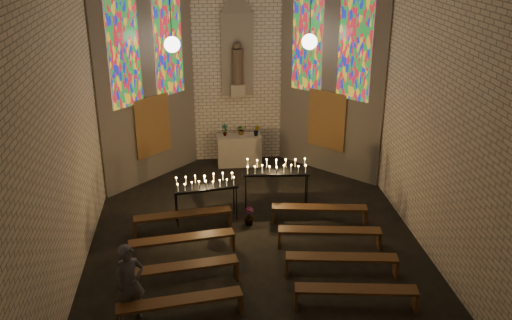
{
  "coord_description": "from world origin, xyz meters",
  "views": [
    {
      "loc": [
        -1.24,
        -11.59,
        7.24
      ],
      "look_at": [
        0.07,
        0.93,
        2.01
      ],
      "focal_mm": 40.0,
      "sensor_mm": 36.0,
      "label": 1
    }
  ],
  "objects_px": {
    "aisle_flower_pot": "(249,216)",
    "votive_stand_left": "(205,184)",
    "altar": "(239,150)",
    "votive_stand_right": "(276,169)",
    "visitor": "(130,283)"
  },
  "relations": [
    {
      "from": "altar",
      "to": "aisle_flower_pot",
      "type": "relative_size",
      "value": 3.0
    },
    {
      "from": "aisle_flower_pot",
      "to": "votive_stand_left",
      "type": "height_order",
      "value": "votive_stand_left"
    },
    {
      "from": "votive_stand_left",
      "to": "votive_stand_right",
      "type": "bearing_deg",
      "value": 8.37
    },
    {
      "from": "votive_stand_left",
      "to": "votive_stand_right",
      "type": "distance_m",
      "value": 2.02
    },
    {
      "from": "aisle_flower_pot",
      "to": "votive_stand_right",
      "type": "xyz_separation_m",
      "value": [
        0.83,
        0.93,
        0.89
      ]
    },
    {
      "from": "altar",
      "to": "visitor",
      "type": "distance_m",
      "value": 8.04
    },
    {
      "from": "votive_stand_left",
      "to": "altar",
      "type": "bearing_deg",
      "value": 63.48
    },
    {
      "from": "aisle_flower_pot",
      "to": "votive_stand_left",
      "type": "xyz_separation_m",
      "value": [
        -1.09,
        0.32,
        0.81
      ]
    },
    {
      "from": "altar",
      "to": "votive_stand_left",
      "type": "xyz_separation_m",
      "value": [
        -1.16,
        -3.7,
        0.55
      ]
    },
    {
      "from": "aisle_flower_pot",
      "to": "votive_stand_right",
      "type": "distance_m",
      "value": 1.53
    },
    {
      "from": "votive_stand_right",
      "to": "altar",
      "type": "bearing_deg",
      "value": 108.3
    },
    {
      "from": "aisle_flower_pot",
      "to": "visitor",
      "type": "bearing_deg",
      "value": -126.73
    },
    {
      "from": "aisle_flower_pot",
      "to": "votive_stand_left",
      "type": "bearing_deg",
      "value": 163.68
    },
    {
      "from": "votive_stand_right",
      "to": "visitor",
      "type": "xyz_separation_m",
      "value": [
        -3.48,
        -4.48,
        -0.31
      ]
    },
    {
      "from": "altar",
      "to": "votive_stand_right",
      "type": "bearing_deg",
      "value": -76.0
    }
  ]
}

